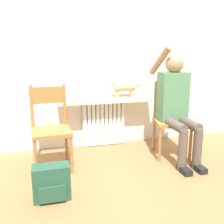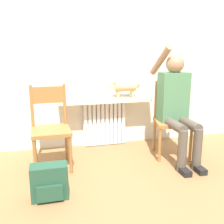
{
  "view_description": "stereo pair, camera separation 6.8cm",
  "coord_description": "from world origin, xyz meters",
  "px_view_note": "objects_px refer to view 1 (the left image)",
  "views": [
    {
      "loc": [
        -0.8,
        -2.21,
        1.29
      ],
      "look_at": [
        0.0,
        0.72,
        0.57
      ],
      "focal_mm": 42.0,
      "sensor_mm": 36.0,
      "label": 1
    },
    {
      "loc": [
        -0.73,
        -2.23,
        1.29
      ],
      "look_at": [
        0.0,
        0.72,
        0.57
      ],
      "focal_mm": 42.0,
      "sensor_mm": 36.0,
      "label": 2
    }
  ],
  "objects_px": {
    "chair_right": "(171,118)",
    "person": "(176,102)",
    "cat": "(125,87)",
    "backpack": "(52,183)",
    "chair_left": "(51,127)"
  },
  "relations": [
    {
      "from": "chair_right",
      "to": "person",
      "type": "distance_m",
      "value": 0.25
    },
    {
      "from": "cat",
      "to": "backpack",
      "type": "relative_size",
      "value": 1.54
    },
    {
      "from": "chair_right",
      "to": "person",
      "type": "relative_size",
      "value": 0.67
    },
    {
      "from": "person",
      "to": "backpack",
      "type": "xyz_separation_m",
      "value": [
        -1.48,
        -0.55,
        -0.54
      ]
    },
    {
      "from": "person",
      "to": "chair_right",
      "type": "bearing_deg",
      "value": 85.15
    },
    {
      "from": "chair_left",
      "to": "person",
      "type": "distance_m",
      "value": 1.47
    },
    {
      "from": "chair_right",
      "to": "person",
      "type": "height_order",
      "value": "person"
    },
    {
      "from": "chair_left",
      "to": "cat",
      "type": "relative_size",
      "value": 1.85
    },
    {
      "from": "person",
      "to": "cat",
      "type": "distance_m",
      "value": 0.73
    },
    {
      "from": "chair_right",
      "to": "person",
      "type": "xyz_separation_m",
      "value": [
        -0.01,
        -0.11,
        0.22
      ]
    },
    {
      "from": "chair_right",
      "to": "backpack",
      "type": "distance_m",
      "value": 1.67
    },
    {
      "from": "person",
      "to": "cat",
      "type": "height_order",
      "value": "person"
    },
    {
      "from": "chair_left",
      "to": "chair_right",
      "type": "xyz_separation_m",
      "value": [
        1.46,
        -0.0,
        0.0
      ]
    },
    {
      "from": "chair_left",
      "to": "person",
      "type": "relative_size",
      "value": 0.67
    },
    {
      "from": "person",
      "to": "backpack",
      "type": "bearing_deg",
      "value": -159.59
    }
  ]
}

